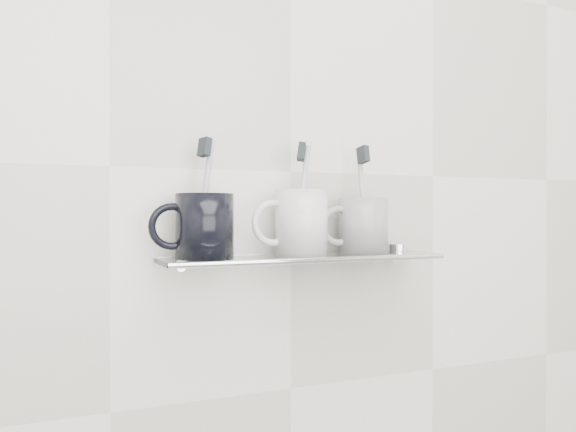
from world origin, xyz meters
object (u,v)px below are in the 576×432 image
mug_left (205,226)px  mug_center (301,223)px  mug_right (363,226)px  shelf_glass (305,258)px

mug_left → mug_center: mug_center is taller
mug_left → mug_right: size_ratio=1.04×
shelf_glass → mug_left: 0.19m
mug_left → shelf_glass: bearing=-6.2°
shelf_glass → mug_left: size_ratio=4.74×
mug_left → mug_center: 0.17m
mug_right → shelf_glass: bearing=-159.7°
mug_left → mug_center: size_ratio=0.92×
mug_center → mug_right: mug_center is taller
shelf_glass → mug_left: (-0.18, 0.00, 0.06)m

